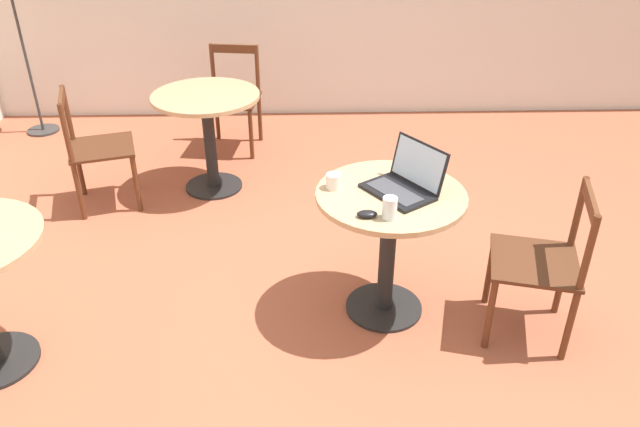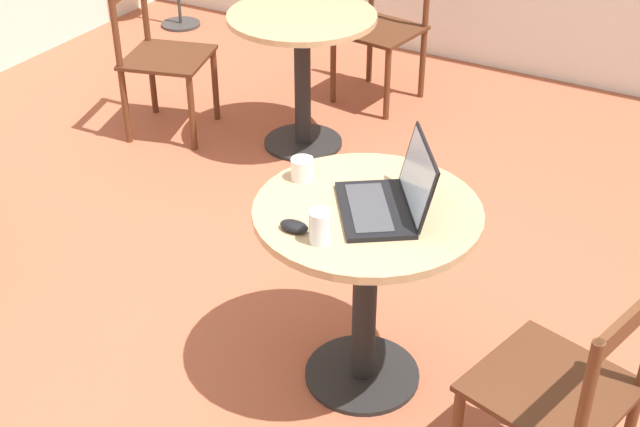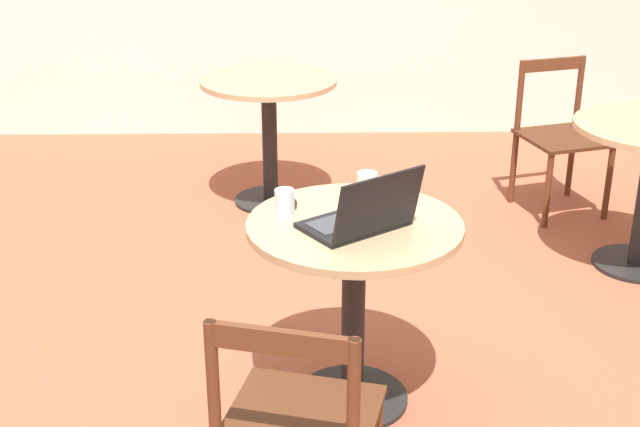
% 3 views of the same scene
% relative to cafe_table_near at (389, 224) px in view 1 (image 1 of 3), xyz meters
% --- Properties ---
extents(ground_plane, '(16.00, 16.00, 0.00)m').
position_rel_cafe_table_near_xyz_m(ground_plane, '(-0.14, 0.17, -0.57)').
color(ground_plane, '#9E5138').
extents(cafe_table_near, '(0.78, 0.78, 0.75)m').
position_rel_cafe_table_near_xyz_m(cafe_table_near, '(0.00, 0.00, 0.00)').
color(cafe_table_near, black).
rests_on(cafe_table_near, ground_plane).
extents(cafe_table_mid, '(0.78, 0.78, 0.75)m').
position_rel_cafe_table_near_xyz_m(cafe_table_mid, '(1.51, 1.15, 0.00)').
color(cafe_table_mid, black).
rests_on(cafe_table_mid, ground_plane).
extents(chair_near_front, '(0.53, 0.53, 0.86)m').
position_rel_cafe_table_near_xyz_m(chair_near_front, '(-0.20, -0.77, -0.13)').
color(chair_near_front, '#562D19').
rests_on(chair_near_front, ground_plane).
extents(chair_mid_right, '(0.49, 0.49, 0.86)m').
position_rel_cafe_table_near_xyz_m(chair_mid_right, '(2.28, 1.04, -0.13)').
color(chair_mid_right, '#562D19').
rests_on(chair_mid_right, ground_plane).
extents(chair_mid_back, '(0.54, 0.54, 0.86)m').
position_rel_cafe_table_near_xyz_m(chair_mid_back, '(1.29, 1.92, -0.13)').
color(chair_mid_back, '#562D19').
rests_on(chair_mid_back, ground_plane).
extents(laptop, '(0.45, 0.44, 0.24)m').
position_rel_cafe_table_near_xyz_m(laptop, '(0.02, -0.07, 0.24)').
color(laptop, black).
rests_on(laptop, cafe_table_near).
extents(mouse, '(0.06, 0.10, 0.03)m').
position_rel_cafe_table_near_xyz_m(mouse, '(-0.24, 0.15, 0.20)').
color(mouse, black).
rests_on(mouse, cafe_table_near).
extents(mug, '(0.12, 0.08, 0.08)m').
position_rel_cafe_table_near_xyz_m(mug, '(0.07, 0.29, 0.23)').
color(mug, silver).
rests_on(mug, cafe_table_near).
extents(drinking_glass, '(0.07, 0.07, 0.11)m').
position_rel_cafe_table_near_xyz_m(drinking_glass, '(-0.25, 0.04, 0.24)').
color(drinking_glass, silver).
rests_on(drinking_glass, cafe_table_near).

